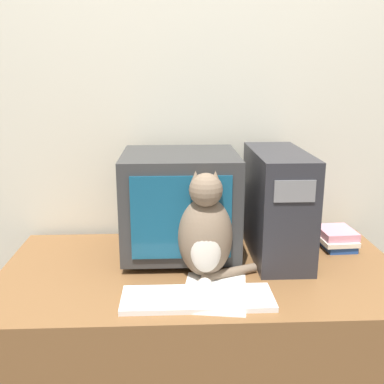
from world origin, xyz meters
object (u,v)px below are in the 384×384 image
at_px(cat, 206,233).
at_px(keyboard, 197,298).
at_px(book_stack, 336,238).
at_px(pen, 149,287).
at_px(computer_tower, 277,204).
at_px(crt_monitor, 180,203).

bearing_deg(cat, keyboard, -99.35).
bearing_deg(book_stack, pen, -156.23).
bearing_deg(computer_tower, book_stack, 12.68).
relative_size(cat, book_stack, 2.11).
height_order(book_stack, pen, book_stack).
relative_size(keyboard, cat, 1.24).
bearing_deg(computer_tower, keyboard, -131.88).
xyz_separation_m(crt_monitor, computer_tower, (0.39, -0.02, -0.00)).
xyz_separation_m(computer_tower, pen, (-0.50, -0.28, -0.21)).
distance_m(crt_monitor, pen, 0.39).
relative_size(computer_tower, pen, 3.19).
bearing_deg(computer_tower, cat, -147.67).
bearing_deg(pen, keyboard, -30.61).
height_order(crt_monitor, keyboard, crt_monitor).
distance_m(crt_monitor, keyboard, 0.45).
height_order(crt_monitor, pen, crt_monitor).
bearing_deg(crt_monitor, keyboard, -83.30).
xyz_separation_m(crt_monitor, cat, (0.09, -0.21, -0.05)).
bearing_deg(keyboard, cat, 78.17).
height_order(keyboard, cat, cat).
distance_m(crt_monitor, book_stack, 0.69).
bearing_deg(keyboard, computer_tower, 48.12).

